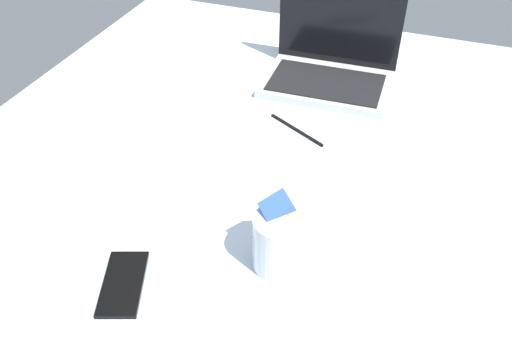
{
  "coord_description": "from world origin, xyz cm",
  "views": [
    {
      "loc": [
        11.01,
        -97.0,
        92.01
      ],
      "look_at": [
        -17.94,
        -18.19,
        24.0
      ],
      "focal_mm": 38.23,
      "sensor_mm": 36.0,
      "label": 1
    }
  ],
  "objects": [
    {
      "name": "cell_phone",
      "position": [
        -31.06,
        -48.36,
        18.4
      ],
      "size": [
        11.25,
        15.49,
        0.8
      ],
      "primitive_type": "cube",
      "rotation": [
        0.0,
        0.0,
        0.36
      ],
      "color": "black",
      "rests_on": "bed_mattress"
    },
    {
      "name": "charger_cable",
      "position": [
        -16.65,
        6.1,
        18.3
      ],
      "size": [
        15.23,
        8.63,
        0.6
      ],
      "primitive_type": "cube",
      "rotation": [
        0.0,
        0.0,
        -0.5
      ],
      "color": "black",
      "rests_on": "bed_mattress"
    },
    {
      "name": "bed_mattress",
      "position": [
        0.0,
        0.0,
        9.0
      ],
      "size": [
        180.0,
        140.0,
        18.0
      ],
      "primitive_type": "cube",
      "color": "silver",
      "rests_on": "ground"
    },
    {
      "name": "laptop",
      "position": [
        -15.12,
        31.57,
        22.41
      ],
      "size": [
        33.74,
        24.08,
        23.0
      ],
      "rotation": [
        0.0,
        0.0,
        0.03
      ],
      "color": "#B7BABC",
      "rests_on": "bed_mattress"
    },
    {
      "name": "snack_cup",
      "position": [
        -7.85,
        -34.52,
        23.97
      ],
      "size": [
        9.04,
        10.34,
        14.63
      ],
      "color": "silver",
      "rests_on": "bed_mattress"
    }
  ]
}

